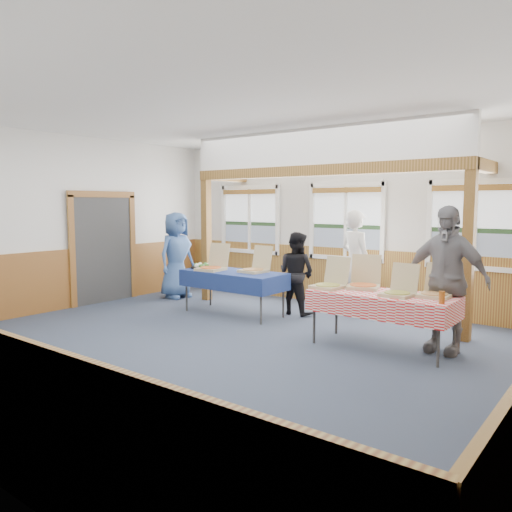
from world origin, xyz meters
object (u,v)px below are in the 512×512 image
Objects in this scene: woman_black at (296,273)px; woman_white at (356,263)px; table_left at (233,275)px; table_right at (382,297)px; person_grey at (445,279)px; man_blue at (177,255)px.

woman_white is at bearing -146.86° from woman_black.
table_right is at bearing -1.72° from table_left.
table_right is (2.93, -0.40, 0.00)m from table_left.
woman_white is 0.95× the size of person_grey.
man_blue is (-2.80, -0.20, 0.16)m from woman_black.
table_left is 2.96m from table_right.
table_left is 1.06× the size of woman_white.
man_blue is at bearing 7.43° from woman_black.
table_right is 0.83m from person_grey.
woman_white is 1.04× the size of man_blue.
man_blue is (-1.94, 0.48, 0.18)m from table_left.
woman_white is 1.27× the size of woman_black.
table_right is 1.10× the size of woman_white.
table_left is at bearing 41.79° from woman_black.
man_blue is 0.92× the size of person_grey.
person_grey reaches higher than woman_black.
woman_white is at bearing 40.47° from table_left.
table_left is 2.13m from woman_white.
table_right is 1.05× the size of person_grey.
table_left and table_right have the same top height.
woman_white is 3.76m from man_blue.
woman_black is at bearing 54.19° from woman_white.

